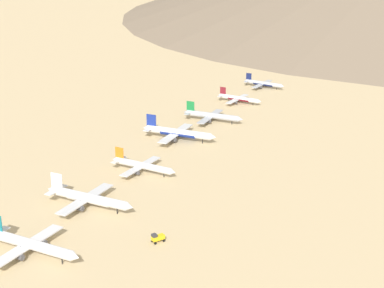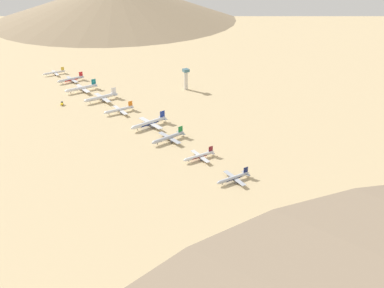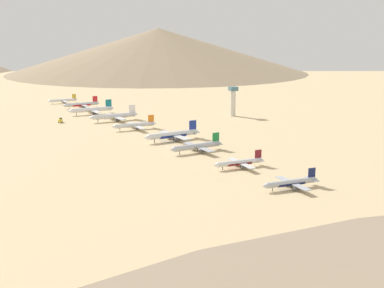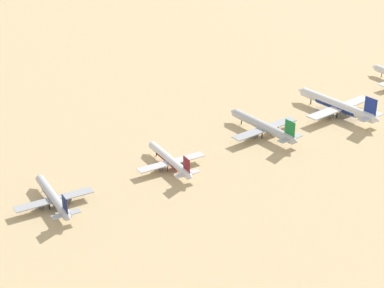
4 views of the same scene
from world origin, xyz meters
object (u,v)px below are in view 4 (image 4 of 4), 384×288
at_px(parked_jet_7, 170,160).
at_px(parked_jet_8, 53,197).
at_px(parked_jet_6, 264,126).
at_px(parked_jet_5, 338,105).

relative_size(parked_jet_7, parked_jet_8, 1.01).
bearing_deg(parked_jet_7, parked_jet_6, -79.12).
bearing_deg(parked_jet_8, parked_jet_7, -81.48).
bearing_deg(parked_jet_6, parked_jet_7, 100.88).
distance_m(parked_jet_5, parked_jet_8, 132.13).
bearing_deg(parked_jet_8, parked_jet_5, -81.72).
bearing_deg(parked_jet_8, parked_jet_6, -80.29).
height_order(parked_jet_5, parked_jet_8, parked_jet_5).
xyz_separation_m(parked_jet_5, parked_jet_8, (-19.03, 130.75, -1.21)).
relative_size(parked_jet_6, parked_jet_8, 1.20).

